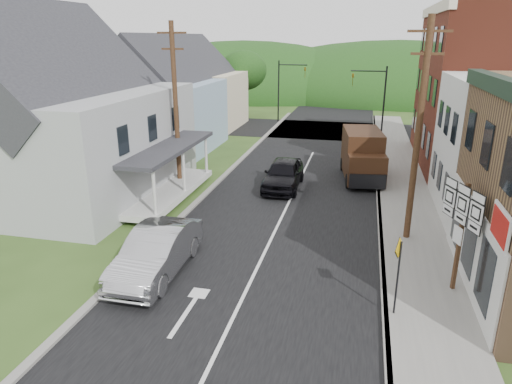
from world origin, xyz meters
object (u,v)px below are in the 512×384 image
Objects in this scene: delivery_van at (363,156)px; route_sign_cluster at (461,222)px; warning_sign at (398,265)px; dark_sedan at (283,174)px; silver_sedan at (157,253)px.

delivery_van is 12.98m from route_sign_cluster.
delivery_van is at bearing 82.92° from route_sign_cluster.
warning_sign is at bearing -156.62° from route_sign_cluster.
route_sign_cluster is (3.17, -12.53, 1.09)m from delivery_van.
warning_sign is (1.20, -14.49, 0.31)m from delivery_van.
delivery_van is 1.46× the size of route_sign_cluster.
delivery_van is 2.12× the size of warning_sign.
delivery_van reaches higher than dark_sedan.
silver_sedan is at bearing 164.71° from route_sign_cluster.
silver_sedan is 8.32m from warning_sign.
dark_sedan is 12.99m from warning_sign.
delivery_van is at bearing 115.48° from warning_sign.
silver_sedan reaches higher than dark_sedan.
delivery_van is (4.30, 2.76, 0.64)m from dark_sedan.
warning_sign reaches higher than dark_sedan.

